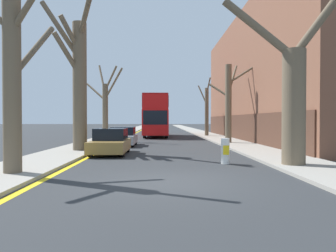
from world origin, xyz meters
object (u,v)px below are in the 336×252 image
object	(u,v)px
street_tree_left_0	(12,77)
street_tree_right_2	(207,110)
street_tree_left_2	(105,106)
street_tree_right_1	(229,101)
traffic_bollard	(225,151)
parked_car_0	(111,142)
parked_car_1	(123,137)
street_tree_left_1	(78,78)
street_tree_right_0	(293,96)
double_decker_bus	(156,114)

from	to	relation	value
street_tree_left_0	street_tree_right_2	xyz separation A→B (m)	(9.97, 25.87, -0.25)
street_tree_left_2	street_tree_right_2	world-z (taller)	street_tree_left_2
street_tree_right_1	traffic_bollard	distance (m)	12.03
parked_car_0	parked_car_1	bearing A→B (deg)	90.00
street_tree_right_1	traffic_bollard	bearing A→B (deg)	-102.55
parked_car_0	street_tree_left_1	bearing A→B (deg)	150.91
street_tree_left_1	street_tree_right_0	distance (m)	11.63
parked_car_0	parked_car_1	size ratio (longest dim) A/B	1.03
street_tree_right_1	street_tree_right_2	size ratio (longest dim) A/B	0.98
double_decker_bus	parked_car_1	size ratio (longest dim) A/B	2.53
street_tree_right_1	double_decker_bus	world-z (taller)	street_tree_right_1
street_tree_right_0	double_decker_bus	size ratio (longest dim) A/B	0.66
street_tree_left_0	traffic_bollard	size ratio (longest dim) A/B	6.29
street_tree_right_2	traffic_bollard	xyz separation A→B (m)	(-2.45, -23.01, -2.45)
traffic_bollard	street_tree_left_0	bearing A→B (deg)	-159.14
street_tree_left_2	street_tree_right_1	world-z (taller)	street_tree_left_2
street_tree_right_0	street_tree_right_1	distance (m)	12.51
street_tree_right_1	parked_car_0	size ratio (longest dim) A/B	1.53
street_tree_left_1	parked_car_1	size ratio (longest dim) A/B	2.22
street_tree_left_0	parked_car_0	size ratio (longest dim) A/B	1.63
street_tree_right_1	parked_car_1	world-z (taller)	street_tree_right_1
parked_car_0	street_tree_left_0	bearing A→B (deg)	-107.25
street_tree_right_2	parked_car_0	xyz separation A→B (m)	(-7.84, -19.00, -2.33)
street_tree_right_0	traffic_bollard	distance (m)	3.43
double_decker_bus	parked_car_0	bearing A→B (deg)	-96.61
parked_car_1	double_decker_bus	bearing A→B (deg)	80.45
street_tree_right_0	parked_car_1	world-z (taller)	street_tree_right_0
street_tree_left_0	double_decker_bus	bearing A→B (deg)	80.46
street_tree_left_2	parked_car_0	world-z (taller)	street_tree_left_2
street_tree_left_0	street_tree_right_1	size ratio (longest dim) A/B	1.07
street_tree_right_1	parked_car_0	xyz separation A→B (m)	(-7.93, -7.43, -2.65)
street_tree_left_1	double_decker_bus	world-z (taller)	street_tree_left_1
street_tree_right_1	traffic_bollard	xyz separation A→B (m)	(-2.54, -11.43, -2.77)
street_tree_left_2	traffic_bollard	size ratio (longest dim) A/B	6.34
street_tree_left_0	street_tree_right_1	xyz separation A→B (m)	(10.06, 14.29, 0.07)
parked_car_1	traffic_bollard	xyz separation A→B (m)	(5.38, -9.82, -0.10)
street_tree_left_1	double_decker_bus	size ratio (longest dim) A/B	0.88
street_tree_right_1	traffic_bollard	world-z (taller)	street_tree_right_1
street_tree_left_0	street_tree_right_2	world-z (taller)	street_tree_left_0
street_tree_right_1	street_tree_right_2	xyz separation A→B (m)	(-0.09, 11.58, -0.32)
street_tree_right_1	double_decker_bus	bearing A→B (deg)	117.10
street_tree_right_0	parked_car_0	bearing A→B (deg)	146.87
street_tree_right_0	traffic_bollard	xyz separation A→B (m)	(-2.39, 1.07, -2.22)
street_tree_left_2	traffic_bollard	distance (m)	16.53
street_tree_left_0	street_tree_right_0	xyz separation A→B (m)	(9.90, 1.79, -0.48)
street_tree_right_0	parked_car_0	distance (m)	9.52
street_tree_left_2	parked_car_0	xyz separation A→B (m)	(2.06, -10.55, -2.39)
traffic_bollard	street_tree_right_2	bearing A→B (deg)	83.92
parked_car_1	parked_car_0	bearing A→B (deg)	-90.00
street_tree_left_1	street_tree_left_0	bearing A→B (deg)	-91.13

